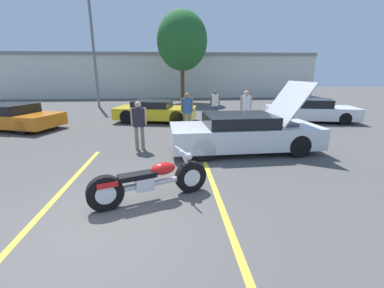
{
  "coord_description": "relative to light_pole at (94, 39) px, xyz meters",
  "views": [
    {
      "loc": [
        1.37,
        -3.79,
        2.54
      ],
      "look_at": [
        1.85,
        2.39,
        0.8
      ],
      "focal_mm": 24.0,
      "sensor_mm": 36.0,
      "label": 1
    }
  ],
  "objects": [
    {
      "name": "ground_plane",
      "position": [
        4.09,
        -16.2,
        -4.77
      ],
      "size": [
        80.0,
        80.0,
        0.0
      ],
      "primitive_type": "plane",
      "color": "#514F4C"
    },
    {
      "name": "parking_stripe_foreground",
      "position": [
        2.98,
        -14.63,
        -4.77
      ],
      "size": [
        0.12,
        5.83,
        0.01
      ],
      "primitive_type": "cube",
      "color": "yellow",
      "rests_on": "ground"
    },
    {
      "name": "parking_stripe_middle",
      "position": [
        6.38,
        -14.63,
        -4.77
      ],
      "size": [
        0.12,
        5.83,
        0.01
      ],
      "primitive_type": "cube",
      "color": "yellow",
      "rests_on": "ground"
    },
    {
      "name": "far_building",
      "position": [
        4.09,
        8.23,
        -2.44
      ],
      "size": [
        32.0,
        4.2,
        4.4
      ],
      "color": "beige",
      "rests_on": "ground"
    },
    {
      "name": "light_pole",
      "position": [
        0.0,
        0.0,
        0.0
      ],
      "size": [
        1.21,
        0.28,
        8.77
      ],
      "color": "slate",
      "rests_on": "ground"
    },
    {
      "name": "tree_background",
      "position": [
        6.39,
        2.47,
        0.21
      ],
      "size": [
        4.11,
        4.11,
        7.36
      ],
      "color": "brown",
      "rests_on": "ground"
    },
    {
      "name": "motorcycle",
      "position": [
        4.99,
        -15.16,
        -4.36
      ],
      "size": [
        2.36,
        1.12,
        0.98
      ],
      "rotation": [
        0.0,
        0.0,
        0.38
      ],
      "color": "black",
      "rests_on": "ground"
    },
    {
      "name": "show_car_hood_open",
      "position": [
        7.81,
        -11.94,
        -4.15
      ],
      "size": [
        4.88,
        2.13,
        2.25
      ],
      "rotation": [
        0.0,
        0.0,
        0.05
      ],
      "color": "silver",
      "rests_on": "ground"
    },
    {
      "name": "parked_car_left_row",
      "position": [
        -1.83,
        -7.74,
        -4.22
      ],
      "size": [
        4.56,
        3.15,
        1.14
      ],
      "rotation": [
        0.0,
        0.0,
        -0.33
      ],
      "color": "orange",
      "rests_on": "ground"
    },
    {
      "name": "parked_car_mid_row",
      "position": [
        4.56,
        -6.41,
        -4.22
      ],
      "size": [
        4.38,
        2.63,
        1.11
      ],
      "rotation": [
        0.0,
        0.0,
        -0.2
      ],
      "color": "yellow",
      "rests_on": "ground"
    },
    {
      "name": "parked_car_right_row",
      "position": [
        12.74,
        -6.99,
        -4.2
      ],
      "size": [
        4.73,
        2.62,
        1.18
      ],
      "rotation": [
        0.0,
        0.0,
        -0.19
      ],
      "color": "white",
      "rests_on": "ground"
    },
    {
      "name": "spectator_near_motorcycle",
      "position": [
        6.09,
        -9.05,
        -3.76
      ],
      "size": [
        0.52,
        0.22,
        1.7
      ],
      "color": "gray",
      "rests_on": "ground"
    },
    {
      "name": "spectator_by_show_car",
      "position": [
        4.34,
        -11.51,
        -3.81
      ],
      "size": [
        0.52,
        0.21,
        1.63
      ],
      "color": "gray",
      "rests_on": "ground"
    },
    {
      "name": "spectator_midground",
      "position": [
        8.75,
        -8.69,
        -3.72
      ],
      "size": [
        0.52,
        0.23,
        1.75
      ],
      "color": "gray",
      "rests_on": "ground"
    },
    {
      "name": "spectator_far_lot",
      "position": [
        7.76,
        -6.22,
        -3.84
      ],
      "size": [
        0.52,
        0.21,
        1.59
      ],
      "color": "#38476B",
      "rests_on": "ground"
    }
  ]
}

